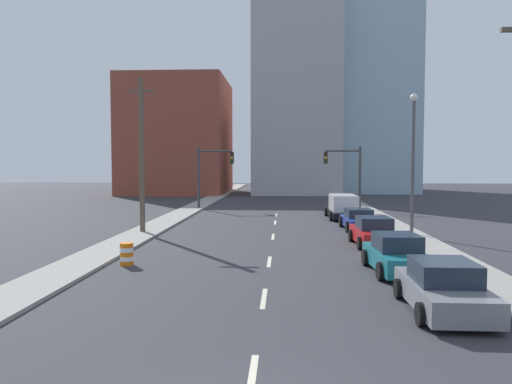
# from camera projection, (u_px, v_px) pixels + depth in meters

# --- Properties ---
(sidewalk_left) EXTENTS (2.21, 91.19, 0.14)m
(sidewalk_left) POSITION_uv_depth(u_px,v_px,m) (204.00, 202.00, 53.91)
(sidewalk_left) COLOR gray
(sidewalk_left) RESTS_ON ground
(sidewalk_right) EXTENTS (2.21, 91.19, 0.14)m
(sidewalk_right) POSITION_uv_depth(u_px,v_px,m) (353.00, 203.00, 53.03)
(sidewalk_right) COLOR gray
(sidewalk_right) RESTS_ON ground
(lane_stripe_at_2m) EXTENTS (0.16, 2.40, 0.01)m
(lane_stripe_at_2m) POSITION_uv_depth(u_px,v_px,m) (252.00, 378.00, 10.02)
(lane_stripe_at_2m) COLOR beige
(lane_stripe_at_2m) RESTS_ON ground
(lane_stripe_at_8m) EXTENTS (0.16, 2.40, 0.01)m
(lane_stripe_at_8m) POSITION_uv_depth(u_px,v_px,m) (264.00, 298.00, 15.94)
(lane_stripe_at_8m) COLOR beige
(lane_stripe_at_8m) RESTS_ON ground
(lane_stripe_at_14m) EXTENTS (0.16, 2.40, 0.01)m
(lane_stripe_at_14m) POSITION_uv_depth(u_px,v_px,m) (269.00, 262.00, 21.86)
(lane_stripe_at_14m) COLOR beige
(lane_stripe_at_14m) RESTS_ON ground
(lane_stripe_at_21m) EXTENTS (0.16, 2.40, 0.01)m
(lane_stripe_at_21m) POSITION_uv_depth(u_px,v_px,m) (273.00, 237.00, 29.24)
(lane_stripe_at_21m) COLOR beige
(lane_stripe_at_21m) RESTS_ON ground
(lane_stripe_at_28m) EXTENTS (0.16, 2.40, 0.01)m
(lane_stripe_at_28m) POSITION_uv_depth(u_px,v_px,m) (275.00, 222.00, 36.25)
(lane_stripe_at_28m) COLOR beige
(lane_stripe_at_28m) RESTS_ON ground
(lane_stripe_at_33m) EXTENTS (0.16, 2.40, 0.01)m
(lane_stripe_at_33m) POSITION_uv_depth(u_px,v_px,m) (276.00, 215.00, 41.40)
(lane_stripe_at_33m) COLOR beige
(lane_stripe_at_33m) RESTS_ON ground
(building_brick_left) EXTENTS (14.00, 16.00, 16.12)m
(building_brick_left) POSITION_uv_depth(u_px,v_px,m) (178.00, 137.00, 71.47)
(building_brick_left) COLOR brown
(building_brick_left) RESTS_ON ground
(building_office_center) EXTENTS (12.00, 20.00, 27.27)m
(building_office_center) POSITION_uv_depth(u_px,v_px,m) (295.00, 100.00, 74.20)
(building_office_center) COLOR #A8A8AD
(building_office_center) RESTS_ON ground
(building_glass_right) EXTENTS (13.00, 20.00, 31.67)m
(building_glass_right) POSITION_uv_depth(u_px,v_px,m) (364.00, 89.00, 77.45)
(building_glass_right) COLOR #99B7CC
(building_glass_right) RESTS_ON ground
(traffic_signal_left) EXTENTS (3.43, 0.35, 5.84)m
(traffic_signal_left) POSITION_uv_depth(u_px,v_px,m) (209.00, 169.00, 46.60)
(traffic_signal_left) COLOR #38383D
(traffic_signal_left) RESTS_ON ground
(traffic_signal_right) EXTENTS (3.43, 0.35, 5.84)m
(traffic_signal_right) POSITION_uv_depth(u_px,v_px,m) (349.00, 169.00, 45.87)
(traffic_signal_right) COLOR #38383D
(traffic_signal_right) RESTS_ON ground
(utility_pole_left_mid) EXTENTS (1.60, 0.32, 9.46)m
(utility_pole_left_mid) POSITION_uv_depth(u_px,v_px,m) (142.00, 154.00, 30.30)
(utility_pole_left_mid) COLOR brown
(utility_pole_left_mid) RESTS_ON ground
(traffic_barrel) EXTENTS (0.56, 0.56, 0.95)m
(traffic_barrel) POSITION_uv_depth(u_px,v_px,m) (127.00, 254.00, 21.08)
(traffic_barrel) COLOR orange
(traffic_barrel) RESTS_ON ground
(street_lamp) EXTENTS (0.44, 0.44, 8.34)m
(street_lamp) POSITION_uv_depth(u_px,v_px,m) (413.00, 154.00, 29.09)
(street_lamp) COLOR #4C4C51
(street_lamp) RESTS_ON ground
(sedan_gray) EXTENTS (2.21, 4.39, 1.50)m
(sedan_gray) POSITION_uv_depth(u_px,v_px,m) (444.00, 289.00, 14.46)
(sedan_gray) COLOR slate
(sedan_gray) RESTS_ON ground
(sedan_teal) EXTENTS (2.26, 4.42, 1.54)m
(sedan_teal) POSITION_uv_depth(u_px,v_px,m) (397.00, 255.00, 19.64)
(sedan_teal) COLOR #196B75
(sedan_teal) RESTS_ON ground
(sedan_red) EXTENTS (2.28, 4.35, 1.51)m
(sedan_red) POSITION_uv_depth(u_px,v_px,m) (374.00, 233.00, 26.09)
(sedan_red) COLOR red
(sedan_red) RESTS_ON ground
(sedan_blue) EXTENTS (2.20, 4.44, 1.36)m
(sedan_blue) POSITION_uv_depth(u_px,v_px,m) (359.00, 220.00, 32.34)
(sedan_blue) COLOR navy
(sedan_blue) RESTS_ON ground
(box_truck_black) EXTENTS (2.51, 5.69, 1.87)m
(box_truck_black) POSITION_uv_depth(u_px,v_px,m) (343.00, 207.00, 38.74)
(box_truck_black) COLOR black
(box_truck_black) RESTS_ON ground
(sedan_green) EXTENTS (2.14, 4.38, 1.55)m
(sedan_green) POSITION_uv_depth(u_px,v_px,m) (340.00, 204.00, 44.52)
(sedan_green) COLOR #1E6033
(sedan_green) RESTS_ON ground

